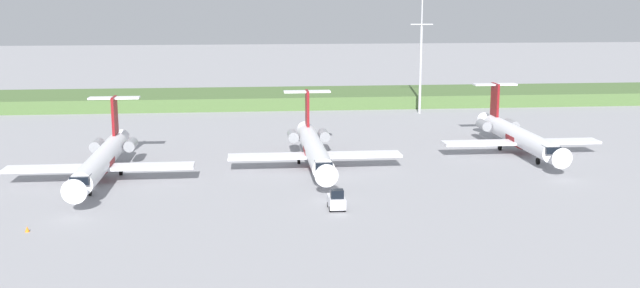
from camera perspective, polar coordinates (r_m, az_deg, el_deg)
ground_plane at (r=121.86m, az=-1.07°, el=0.66°), size 500.00×500.00×0.00m
grass_berm at (r=158.34m, az=-2.18°, el=3.57°), size 320.00×20.00×2.62m
regional_jet_nearest at (r=95.84m, az=-16.44°, el=-1.13°), size 22.81×31.00×9.00m
regional_jet_second at (r=98.83m, az=-0.48°, el=-0.31°), size 22.81×31.00×9.00m
regional_jet_third at (r=111.67m, az=14.96°, el=0.64°), size 22.81×31.00×9.00m
antenna_mast at (r=145.86m, az=7.78°, el=6.63°), size 4.40×0.50×26.50m
baggage_tug at (r=79.09m, az=1.27°, el=-4.36°), size 1.72×3.20×2.30m
safety_cone_front_marker at (r=77.24m, az=-21.63°, el=-6.11°), size 0.44×0.44×0.55m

